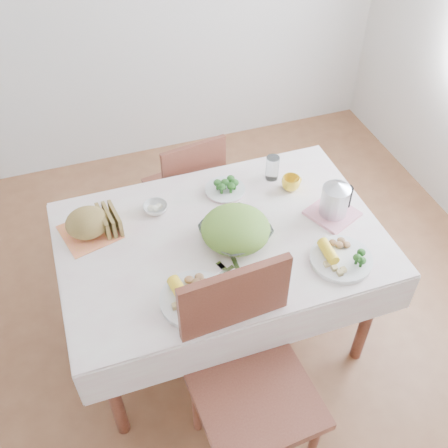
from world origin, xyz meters
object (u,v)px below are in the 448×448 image
object	(u,v)px
chair_far	(183,185)
yellow_mug	(291,183)
dining_table	(222,288)
salad_bowl	(236,233)
chair_near	(254,402)
dinner_plate_right	(341,259)
dinner_plate_left	(195,300)
electric_kettle	(336,196)

from	to	relation	value
chair_far	yellow_mug	bearing A→B (deg)	119.22
dining_table	salad_bowl	distance (m)	0.43
chair_near	dinner_plate_right	world-z (taller)	chair_near
dinner_plate_left	yellow_mug	world-z (taller)	yellow_mug
chair_far	electric_kettle	distance (m)	1.05
chair_near	yellow_mug	size ratio (longest dim) A/B	11.19
dining_table	dinner_plate_left	bearing A→B (deg)	-124.84
yellow_mug	chair_near	bearing A→B (deg)	-120.83
chair_near	yellow_mug	world-z (taller)	chair_near
salad_bowl	dinner_plate_right	world-z (taller)	salad_bowl
dinner_plate_left	dinner_plate_right	xyz separation A→B (m)	(0.68, 0.00, 0.00)
chair_far	dinner_plate_right	distance (m)	1.20
electric_kettle	chair_far	bearing A→B (deg)	137.18
chair_far	dinner_plate_right	bearing A→B (deg)	103.52
salad_bowl	dinner_plate_right	distance (m)	0.49
chair_near	dinner_plate_left	distance (m)	0.49
electric_kettle	salad_bowl	bearing A→B (deg)	-167.30
chair_near	chair_far	distance (m)	1.44
salad_bowl	yellow_mug	xyz separation A→B (m)	(0.39, 0.24, 0.00)
electric_kettle	dinner_plate_left	bearing A→B (deg)	-147.38
salad_bowl	dining_table	bearing A→B (deg)	149.03
dinner_plate_left	chair_far	bearing A→B (deg)	77.75
chair_far	salad_bowl	world-z (taller)	chair_far
chair_far	electric_kettle	xyz separation A→B (m)	(0.55, -0.79, 0.42)
chair_near	salad_bowl	bearing A→B (deg)	73.53
chair_near	salad_bowl	size ratio (longest dim) A/B	3.52
chair_near	yellow_mug	distance (m)	1.09
chair_near	chair_far	bearing A→B (deg)	82.18
chair_far	yellow_mug	distance (m)	0.77
dining_table	electric_kettle	world-z (taller)	electric_kettle
chair_near	electric_kettle	world-z (taller)	chair_near
dinner_plate_left	yellow_mug	bearing A→B (deg)	38.39
dining_table	chair_near	distance (m)	0.69
salad_bowl	dinner_plate_right	size ratio (longest dim) A/B	1.08
dinner_plate_left	dinner_plate_right	world-z (taller)	same
chair_near	electric_kettle	xyz separation A→B (m)	(0.64, 0.65, 0.42)
dinner_plate_left	chair_near	bearing A→B (deg)	-69.33
dining_table	dinner_plate_left	world-z (taller)	dinner_plate_left
dinner_plate_left	electric_kettle	size ratio (longest dim) A/B	1.60
salad_bowl	dinner_plate_left	bearing A→B (deg)	-134.51
dinner_plate_left	dinner_plate_right	size ratio (longest dim) A/B	1.07
dinner_plate_right	yellow_mug	distance (m)	0.52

